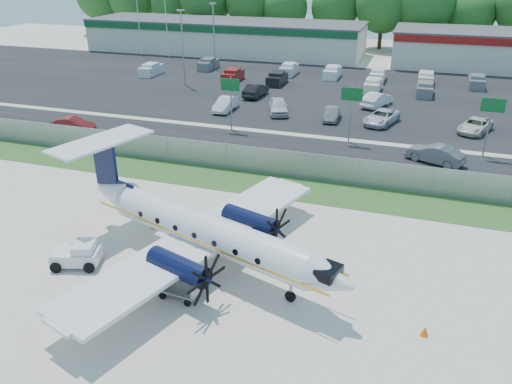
% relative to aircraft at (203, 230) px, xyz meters
% --- Properties ---
extents(ground, '(170.00, 170.00, 0.00)m').
position_rel_aircraft_xyz_m(ground, '(1.34, -1.28, -2.08)').
color(ground, beige).
rests_on(ground, ground).
extents(grass_verge, '(170.00, 4.00, 0.02)m').
position_rel_aircraft_xyz_m(grass_verge, '(1.34, 10.72, -2.07)').
color(grass_verge, '#2D561E').
rests_on(grass_verge, ground).
extents(access_road, '(170.00, 8.00, 0.02)m').
position_rel_aircraft_xyz_m(access_road, '(1.34, 17.72, -2.07)').
color(access_road, black).
rests_on(access_road, ground).
extents(parking_lot, '(170.00, 32.00, 0.02)m').
position_rel_aircraft_xyz_m(parking_lot, '(1.34, 38.72, -2.07)').
color(parking_lot, black).
rests_on(parking_lot, ground).
extents(perimeter_fence, '(120.00, 0.06, 1.99)m').
position_rel_aircraft_xyz_m(perimeter_fence, '(1.34, 12.72, -1.08)').
color(perimeter_fence, gray).
rests_on(perimeter_fence, ground).
extents(building_west, '(46.40, 12.40, 5.24)m').
position_rel_aircraft_xyz_m(building_west, '(-22.66, 60.70, 0.55)').
color(building_west, beige).
rests_on(building_west, ground).
extents(sign_left, '(1.80, 0.26, 5.00)m').
position_rel_aircraft_xyz_m(sign_left, '(-6.66, 21.63, 1.53)').
color(sign_left, gray).
rests_on(sign_left, ground).
extents(sign_mid, '(1.80, 0.26, 5.00)m').
position_rel_aircraft_xyz_m(sign_mid, '(4.34, 21.63, 1.53)').
color(sign_mid, gray).
rests_on(sign_mid, ground).
extents(sign_right, '(1.80, 0.26, 5.00)m').
position_rel_aircraft_xyz_m(sign_right, '(15.34, 21.63, 1.53)').
color(sign_right, gray).
rests_on(sign_right, ground).
extents(flagpole_west, '(1.06, 0.12, 10.00)m').
position_rel_aircraft_xyz_m(flagpole_west, '(-34.58, 53.72, 3.56)').
color(flagpole_west, silver).
rests_on(flagpole_west, ground).
extents(flagpole_east, '(1.06, 0.12, 10.00)m').
position_rel_aircraft_xyz_m(flagpole_east, '(-29.58, 53.72, 3.56)').
color(flagpole_east, silver).
rests_on(flagpole_east, ground).
extents(light_pole_nw, '(0.90, 0.35, 9.09)m').
position_rel_aircraft_xyz_m(light_pole_nw, '(-18.66, 36.72, 3.15)').
color(light_pole_nw, gray).
rests_on(light_pole_nw, ground).
extents(light_pole_sw, '(0.90, 0.35, 9.09)m').
position_rel_aircraft_xyz_m(light_pole_sw, '(-18.66, 46.72, 3.15)').
color(light_pole_sw, gray).
rests_on(light_pole_sw, ground).
extents(tree_line, '(112.00, 6.00, 14.00)m').
position_rel_aircraft_xyz_m(tree_line, '(1.34, 72.72, -2.08)').
color(tree_line, '#1D5519').
rests_on(tree_line, ground).
extents(aircraft, '(17.58, 17.14, 5.39)m').
position_rel_aircraft_xyz_m(aircraft, '(0.00, 0.00, 0.00)').
color(aircraft, silver).
rests_on(aircraft, ground).
extents(pushback_tug, '(2.73, 2.34, 1.30)m').
position_rel_aircraft_xyz_m(pushback_tug, '(-6.27, -2.12, -1.46)').
color(pushback_tug, silver).
rests_on(pushback_tug, ground).
extents(baggage_cart_near, '(2.05, 1.34, 1.03)m').
position_rel_aircraft_xyz_m(baggage_cart_near, '(0.04, -2.94, -1.60)').
color(baggage_cart_near, gray).
rests_on(baggage_cart_near, ground).
extents(cone_nose, '(0.33, 0.33, 0.47)m').
position_rel_aircraft_xyz_m(cone_nose, '(11.25, -2.15, -1.86)').
color(cone_nose, '#E65F07').
rests_on(cone_nose, ground).
extents(cone_starboard_wing, '(0.34, 0.34, 0.49)m').
position_rel_aircraft_xyz_m(cone_starboard_wing, '(-4.49, 2.57, -1.85)').
color(cone_starboard_wing, '#E65F07').
rests_on(cone_starboard_wing, ground).
extents(road_car_west, '(4.12, 1.64, 1.33)m').
position_rel_aircraft_xyz_m(road_car_west, '(-20.44, 16.58, -2.08)').
color(road_car_west, maroon).
rests_on(road_car_west, ground).
extents(road_car_mid, '(4.73, 3.20, 1.48)m').
position_rel_aircraft_xyz_m(road_car_mid, '(11.55, 18.92, -2.08)').
color(road_car_mid, '#595B5E').
rests_on(road_car_mid, ground).
extents(parked_car_a, '(1.53, 4.34, 1.43)m').
position_rel_aircraft_xyz_m(parked_car_a, '(-9.54, 27.53, -2.08)').
color(parked_car_a, silver).
rests_on(parked_car_a, ground).
extents(parked_car_b, '(3.29, 4.99, 1.58)m').
position_rel_aircraft_xyz_m(parked_car_b, '(-3.95, 28.29, -2.08)').
color(parked_car_b, silver).
rests_on(parked_car_b, ground).
extents(parked_car_c, '(1.59, 3.96, 1.28)m').
position_rel_aircraft_xyz_m(parked_car_c, '(1.73, 27.75, -2.08)').
color(parked_car_c, '#595B5E').
rests_on(parked_car_c, ground).
extents(parked_car_d, '(3.59, 5.35, 1.36)m').
position_rel_aircraft_xyz_m(parked_car_d, '(6.58, 27.98, -2.08)').
color(parked_car_d, silver).
rests_on(parked_car_d, ground).
extents(parked_car_e, '(3.70, 5.08, 1.28)m').
position_rel_aircraft_xyz_m(parked_car_e, '(15.08, 28.06, -2.08)').
color(parked_car_e, beige).
rests_on(parked_car_e, ground).
extents(parked_car_f, '(1.93, 4.68, 1.51)m').
position_rel_aircraft_xyz_m(parked_car_f, '(-8.33, 34.07, -2.08)').
color(parked_car_f, black).
rests_on(parked_car_f, ground).
extents(parked_car_g, '(3.20, 5.02, 1.56)m').
position_rel_aircraft_xyz_m(parked_car_g, '(5.48, 34.21, -2.08)').
color(parked_car_g, silver).
rests_on(parked_car_g, ground).
extents(far_parking_rows, '(56.00, 10.00, 1.60)m').
position_rel_aircraft_xyz_m(far_parking_rows, '(1.34, 43.72, -2.08)').
color(far_parking_rows, gray).
rests_on(far_parking_rows, ground).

